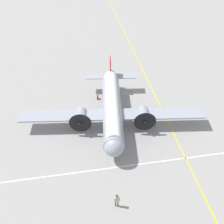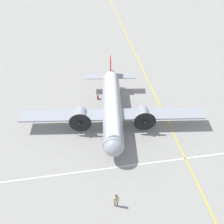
{
  "view_description": "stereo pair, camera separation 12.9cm",
  "coord_description": "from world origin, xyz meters",
  "px_view_note": "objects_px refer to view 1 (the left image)",
  "views": [
    {
      "loc": [
        28.69,
        -4.84,
        25.69
      ],
      "look_at": [
        0.0,
        0.0,
        1.61
      ],
      "focal_mm": 45.0,
      "sensor_mm": 36.0,
      "label": 1
    },
    {
      "loc": [
        28.71,
        -4.71,
        25.69
      ],
      "look_at": [
        0.0,
        0.0,
        1.61
      ],
      "focal_mm": 45.0,
      "sensor_mm": 36.0,
      "label": 2
    }
  ],
  "objects_px": {
    "crew_foreground": "(117,200)",
    "suitcase_near_door": "(98,98)",
    "airliner_main": "(112,109)",
    "suitcase_upright_spare": "(98,97)"
  },
  "relations": [
    {
      "from": "crew_foreground",
      "to": "suitcase_near_door",
      "type": "height_order",
      "value": "crew_foreground"
    },
    {
      "from": "airliner_main",
      "to": "suitcase_near_door",
      "type": "distance_m",
      "value": 6.32
    },
    {
      "from": "crew_foreground",
      "to": "suitcase_upright_spare",
      "type": "xyz_separation_m",
      "value": [
        -18.36,
        0.42,
        -0.81
      ]
    },
    {
      "from": "suitcase_upright_spare",
      "to": "suitcase_near_door",
      "type": "bearing_deg",
      "value": -128.11
    },
    {
      "from": "crew_foreground",
      "to": "airliner_main",
      "type": "bearing_deg",
      "value": -90.49
    },
    {
      "from": "suitcase_near_door",
      "to": "suitcase_upright_spare",
      "type": "bearing_deg",
      "value": 51.89
    },
    {
      "from": "crew_foreground",
      "to": "suitcase_upright_spare",
      "type": "relative_size",
      "value": 2.72
    },
    {
      "from": "airliner_main",
      "to": "suitcase_upright_spare",
      "type": "xyz_separation_m",
      "value": [
        -5.76,
        -1.23,
        -2.16
      ]
    },
    {
      "from": "suitcase_near_door",
      "to": "suitcase_upright_spare",
      "type": "distance_m",
      "value": 0.09
    },
    {
      "from": "suitcase_near_door",
      "to": "crew_foreground",
      "type": "bearing_deg",
      "value": -1.23
    }
  ]
}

